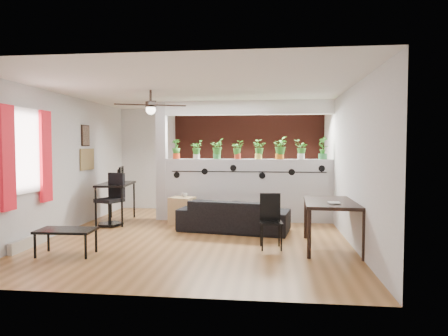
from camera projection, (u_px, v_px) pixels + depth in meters
room_shell at (199, 164)px, 7.20m from camera, size 6.30×7.10×2.90m
partition_wall at (248, 190)px, 8.63m from camera, size 3.60×0.18×1.35m
ceiling_header at (248, 108)px, 8.54m from camera, size 3.60×0.18×0.30m
pier_column at (162, 161)px, 8.82m from camera, size 0.22×0.20×2.60m
brick_panel at (251, 159)px, 10.06m from camera, size 3.90×0.05×2.60m
vine_decal at (248, 172)px, 8.52m from camera, size 3.31×0.01×0.30m
window_assembly at (26, 153)px, 6.30m from camera, size 0.09×1.30×1.55m
baseboard_heater at (30, 242)px, 6.37m from camera, size 0.08×1.00×0.18m
corkboard at (87, 159)px, 8.44m from camera, size 0.03×0.60×0.45m
framed_art at (86, 136)px, 8.36m from camera, size 0.03×0.34×0.44m
ceiling_fan at (151, 106)px, 6.95m from camera, size 1.19×1.19×0.43m
potted_plant_0 at (176, 148)px, 8.77m from camera, size 0.28×0.28×0.43m
potted_plant_1 at (196, 149)px, 8.72m from camera, size 0.22×0.24×0.41m
potted_plant_2 at (217, 148)px, 8.66m from camera, size 0.19×0.24×0.45m
potted_plant_3 at (238, 149)px, 8.61m from camera, size 0.23×0.19×0.40m
potted_plant_4 at (258, 149)px, 8.56m from camera, size 0.27×0.25×0.42m
potted_plant_5 at (280, 147)px, 8.51m from camera, size 0.25×0.29×0.48m
potted_plant_6 at (301, 149)px, 8.46m from camera, size 0.27×0.26×0.42m
potted_plant_7 at (323, 147)px, 8.40m from camera, size 0.32×0.30×0.48m
sofa at (234, 216)px, 7.63m from camera, size 2.08×1.09×0.58m
cube_shelf at (182, 211)px, 8.29m from camera, size 0.55×0.51×0.57m
cup at (184, 195)px, 8.26m from camera, size 0.13×0.13×0.09m
computer_desk at (116, 187)px, 8.52m from camera, size 0.74×1.22×0.84m
monitor at (118, 178)px, 8.66m from camera, size 0.34×0.13×0.19m
office_chair at (112, 203)px, 8.15m from camera, size 0.58×0.59×1.05m
dining_table at (332, 206)px, 6.30m from camera, size 0.91×1.42×0.76m
book at (328, 203)px, 6.01m from camera, size 0.18×0.24×0.02m
folding_chair at (271, 216)px, 6.37m from camera, size 0.38×0.38×0.86m
coffee_table at (66, 232)px, 5.92m from camera, size 0.85×0.50×0.39m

